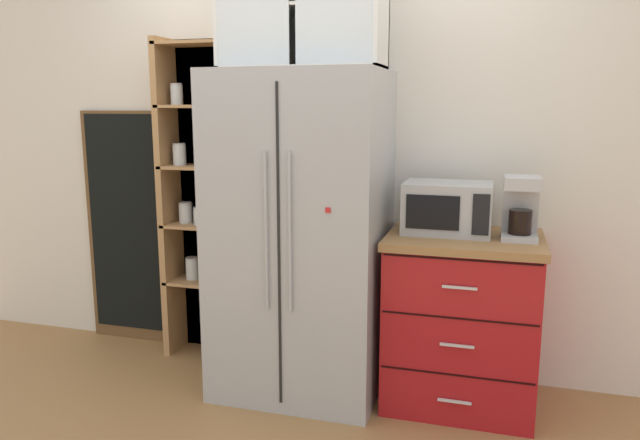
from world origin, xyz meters
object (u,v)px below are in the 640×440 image
at_px(bottle_green, 467,211).
at_px(chalkboard_menu, 129,227).
at_px(microwave, 448,208).
at_px(mug_cream, 465,228).
at_px(coffee_maker, 521,207).
at_px(bottle_clear, 466,213).
at_px(refrigerator, 302,235).
at_px(mug_red, 466,224).

relative_size(bottle_green, chalkboard_menu, 0.17).
xyz_separation_m(microwave, mug_cream, (0.10, -0.08, -0.09)).
xyz_separation_m(coffee_maker, bottle_clear, (-0.26, 0.02, -0.04)).
distance_m(microwave, bottle_clear, 0.10).
bearing_deg(microwave, bottle_clear, -14.86).
bearing_deg(coffee_maker, mug_cream, -172.28).
relative_size(refrigerator, bottle_clear, 6.64).
bearing_deg(mug_cream, bottle_clear, 92.23).
xyz_separation_m(mug_cream, bottle_green, (-0.00, 0.13, 0.07)).
xyz_separation_m(mug_red, bottle_clear, (-0.00, -0.04, 0.06)).
height_order(mug_red, chalkboard_menu, chalkboard_menu).
xyz_separation_m(microwave, bottle_green, (0.10, 0.05, -0.02)).
xyz_separation_m(coffee_maker, mug_cream, (-0.26, -0.03, -0.11)).
bearing_deg(bottle_green, mug_cream, -89.08).
bearing_deg(mug_red, microwave, -172.90).
bearing_deg(bottle_green, refrigerator, -169.53).
bearing_deg(microwave, bottle_green, 27.06).
relative_size(mug_cream, mug_red, 1.07).
relative_size(coffee_maker, chalkboard_menu, 0.21).
bearing_deg(chalkboard_menu, mug_red, -5.70).
distance_m(mug_red, chalkboard_menu, 2.16).
distance_m(mug_cream, bottle_clear, 0.09).
distance_m(microwave, chalkboard_menu, 2.08).
bearing_deg(bottle_clear, mug_red, 87.06).
height_order(mug_cream, mug_red, mug_red).
height_order(bottle_green, chalkboard_menu, chalkboard_menu).
bearing_deg(refrigerator, coffee_maker, 3.40).
relative_size(refrigerator, mug_cream, 15.21).
bearing_deg(mug_red, coffee_maker, -11.92).
height_order(mug_cream, chalkboard_menu, chalkboard_menu).
height_order(coffee_maker, chalkboard_menu, chalkboard_menu).
bearing_deg(microwave, mug_red, 7.10).
bearing_deg(chalkboard_menu, bottle_green, -4.73).
bearing_deg(mug_red, bottle_clear, -92.94).
relative_size(bottle_green, bottle_clear, 0.98).
bearing_deg(coffee_maker, bottle_green, 160.66).
xyz_separation_m(refrigerator, coffee_maker, (1.11, 0.07, 0.19)).
bearing_deg(coffee_maker, refrigerator, -176.60).
xyz_separation_m(refrigerator, mug_red, (0.85, 0.12, 0.09)).
distance_m(mug_cream, chalkboard_menu, 2.17).
distance_m(coffee_maker, mug_cream, 0.28).
xyz_separation_m(bottle_clear, chalkboard_menu, (-2.14, 0.25, -0.25)).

